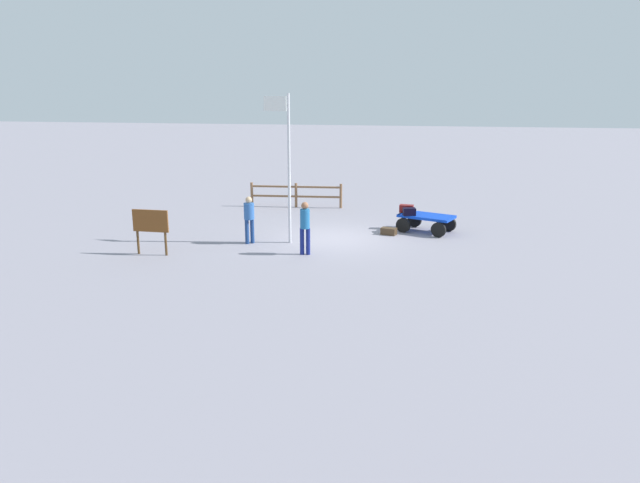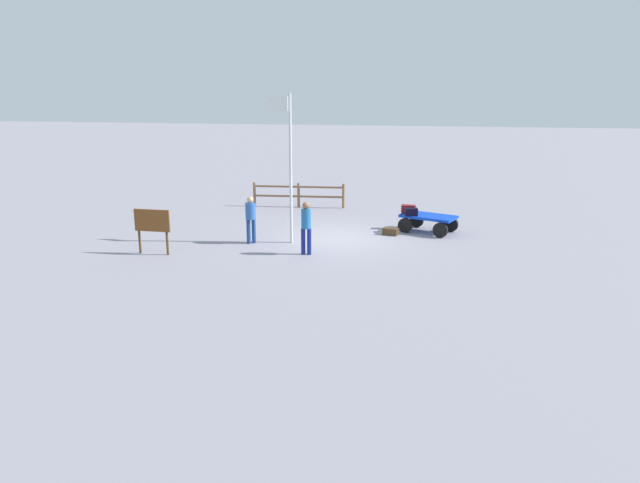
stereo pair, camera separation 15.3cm
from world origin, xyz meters
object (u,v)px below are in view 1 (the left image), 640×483
at_px(flagpole, 286,158).
at_px(signboard, 151,224).
at_px(worker_trailing, 249,216).
at_px(suitcase_navy, 409,212).
at_px(suitcase_tan, 406,209).
at_px(luggage_cart, 426,220).
at_px(worker_lead, 305,224).
at_px(suitcase_grey, 389,231).

relative_size(flagpole, signboard, 3.43).
bearing_deg(flagpole, worker_trailing, 14.81).
bearing_deg(suitcase_navy, suitcase_tan, -77.41).
bearing_deg(luggage_cart, flagpole, 26.26).
height_order(suitcase_navy, worker_trailing, worker_trailing).
height_order(suitcase_tan, worker_lead, worker_lead).
relative_size(suitcase_navy, signboard, 0.34).
bearing_deg(suitcase_grey, suitcase_navy, -145.67).
bearing_deg(suitcase_tan, signboard, 31.39).
relative_size(luggage_cart, suitcase_navy, 4.45).
distance_m(suitcase_tan, signboard, 9.59).
xyz_separation_m(suitcase_grey, worker_lead, (2.60, 3.15, 0.89)).
relative_size(suitcase_tan, flagpole, 0.11).
height_order(suitcase_tan, suitcase_grey, suitcase_tan).
distance_m(worker_lead, flagpole, 2.61).
bearing_deg(flagpole, suitcase_navy, -152.22).
height_order(suitcase_navy, worker_lead, worker_lead).
distance_m(suitcase_tan, worker_lead, 5.27).
bearing_deg(suitcase_tan, suitcase_navy, 102.59).
relative_size(suitcase_grey, worker_trailing, 0.37).
xyz_separation_m(suitcase_tan, flagpole, (4.10, 2.75, 2.20)).
height_order(flagpole, signboard, flagpole).
bearing_deg(suitcase_navy, worker_lead, 47.69).
bearing_deg(flagpole, signboard, 28.81).
bearing_deg(suitcase_grey, luggage_cart, -153.84).
bearing_deg(suitcase_tan, suitcase_grey, 59.25).
distance_m(suitcase_grey, signboard, 8.60).
relative_size(worker_trailing, flagpole, 0.32).
bearing_deg(worker_trailing, suitcase_navy, -155.05).
bearing_deg(worker_lead, flagpole, -57.77).
relative_size(luggage_cart, suitcase_grey, 3.63).
distance_m(luggage_cart, suitcase_tan, 0.89).
height_order(suitcase_grey, signboard, signboard).
xyz_separation_m(luggage_cart, signboard, (8.93, 4.64, 0.55)).
height_order(suitcase_tan, signboard, signboard).
relative_size(worker_lead, worker_trailing, 1.05).
bearing_deg(luggage_cart, worker_lead, 44.03).
bearing_deg(worker_trailing, flagpole, -165.19).
distance_m(luggage_cart, suitcase_grey, 1.55).
bearing_deg(luggage_cart, suitcase_grey, 26.16).
height_order(suitcase_tan, worker_trailing, worker_trailing).
relative_size(luggage_cart, signboard, 1.51).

